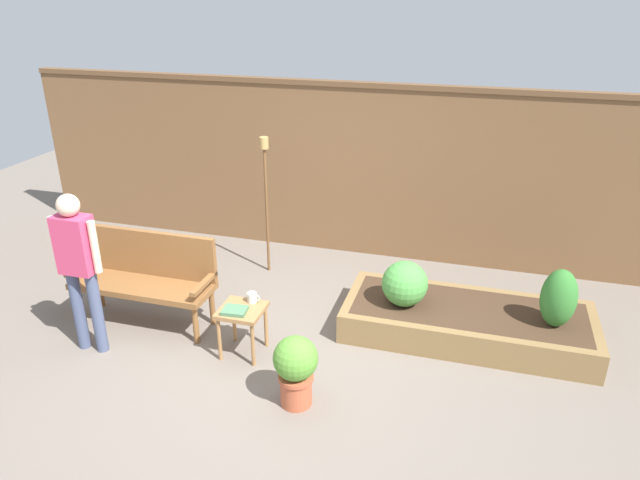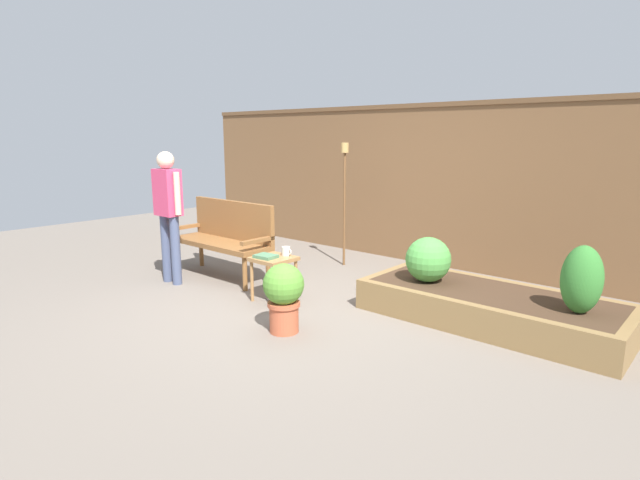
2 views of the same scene
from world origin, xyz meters
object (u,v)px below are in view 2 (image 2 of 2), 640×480
at_px(potted_boxwood, 284,293).
at_px(shrub_far_corner, 582,280).
at_px(cup_on_table, 286,251).
at_px(shrub_near_bench, 428,260).
at_px(garden_bench, 226,233).
at_px(book_on_table, 266,256).
at_px(side_table, 274,265).
at_px(person_by_bench, 168,206).
at_px(tiki_torch, 345,182).

xyz_separation_m(potted_boxwood, shrub_far_corner, (2.07, 1.36, 0.22)).
xyz_separation_m(cup_on_table, shrub_far_corner, (2.72, 0.67, 0.06)).
distance_m(potted_boxwood, shrub_near_bench, 1.53).
distance_m(garden_bench, shrub_far_corner, 3.97).
bearing_deg(garden_bench, book_on_table, -18.69).
distance_m(side_table, person_by_bench, 1.55).
height_order(side_table, potted_boxwood, potted_boxwood).
xyz_separation_m(potted_boxwood, tiki_torch, (-1.09, 2.24, 0.77)).
height_order(book_on_table, person_by_bench, person_by_bench).
bearing_deg(cup_on_table, potted_boxwood, -46.61).
height_order(side_table, book_on_table, book_on_table).
xyz_separation_m(cup_on_table, tiki_torch, (-0.44, 1.55, 0.61)).
xyz_separation_m(garden_bench, tiki_torch, (0.78, 1.38, 0.59)).
distance_m(cup_on_table, person_by_bench, 1.59).
height_order(book_on_table, tiki_torch, tiki_torch).
height_order(potted_boxwood, shrub_near_bench, shrub_near_bench).
xyz_separation_m(side_table, cup_on_table, (0.05, 0.14, 0.13)).
distance_m(potted_boxwood, tiki_torch, 2.61).
xyz_separation_m(side_table, shrub_far_corner, (2.78, 0.81, 0.19)).
bearing_deg(potted_boxwood, tiki_torch, 116.01).
xyz_separation_m(shrub_far_corner, person_by_bench, (-4.19, -1.14, 0.35)).
bearing_deg(book_on_table, person_by_bench, -175.04).
bearing_deg(tiki_torch, garden_bench, -119.26).
xyz_separation_m(book_on_table, potted_boxwood, (0.74, -0.47, -0.14)).
distance_m(side_table, shrub_far_corner, 2.90).
bearing_deg(potted_boxwood, person_by_bench, 174.11).
bearing_deg(cup_on_table, side_table, -110.21).
relative_size(potted_boxwood, person_by_bench, 0.40).
bearing_deg(shrub_far_corner, potted_boxwood, -146.68).
bearing_deg(side_table, book_on_table, -112.38).
height_order(garden_bench, cup_on_table, garden_bench).
bearing_deg(tiki_torch, shrub_near_bench, -26.48).
height_order(garden_bench, tiki_torch, tiki_torch).
bearing_deg(side_table, person_by_bench, -166.69).
xyz_separation_m(garden_bench, person_by_bench, (-0.25, -0.64, 0.39)).
height_order(book_on_table, potted_boxwood, potted_boxwood).
xyz_separation_m(side_table, tiki_torch, (-0.39, 1.69, 0.74)).
relative_size(cup_on_table, person_by_bench, 0.08).
height_order(side_table, cup_on_table, cup_on_table).
xyz_separation_m(garden_bench, shrub_far_corner, (3.94, 0.51, 0.04)).
bearing_deg(potted_boxwood, side_table, 141.87).
bearing_deg(tiki_torch, side_table, -76.99).
bearing_deg(cup_on_table, book_on_table, -111.01).
bearing_deg(tiki_torch, book_on_table, -78.56).
xyz_separation_m(side_table, potted_boxwood, (0.70, -0.55, -0.04)).
xyz_separation_m(cup_on_table, person_by_bench, (-1.46, -0.47, 0.41)).
height_order(side_table, person_by_bench, person_by_bench).
bearing_deg(side_table, cup_on_table, 69.79).
bearing_deg(shrub_near_bench, shrub_far_corner, 0.00).
bearing_deg(potted_boxwood, shrub_near_bench, 63.76).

